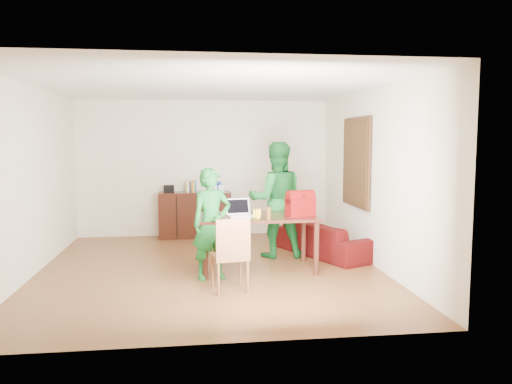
{
  "coord_description": "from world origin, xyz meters",
  "views": [
    {
      "loc": [
        -0.25,
        -7.3,
        1.92
      ],
      "look_at": [
        0.7,
        0.09,
        1.14
      ],
      "focal_mm": 35.0,
      "sensor_mm": 36.0,
      "label": 1
    }
  ],
  "objects": [
    {
      "name": "red_bag",
      "position": [
        1.32,
        -0.2,
        0.96
      ],
      "size": [
        0.44,
        0.32,
        0.29
      ],
      "primitive_type": "cube",
      "rotation": [
        0.0,
        0.0,
        0.24
      ],
      "color": "#6B0708",
      "rests_on": "table"
    },
    {
      "name": "bottle",
      "position": [
        0.81,
        -0.48,
        0.91
      ],
      "size": [
        0.07,
        0.07,
        0.2
      ],
      "primitive_type": "cylinder",
      "rotation": [
        0.0,
        0.0,
        -0.11
      ],
      "color": "#523212",
      "rests_on": "table"
    },
    {
      "name": "person_far",
      "position": [
        1.12,
        0.69,
        0.95
      ],
      "size": [
        0.94,
        0.75,
        1.89
      ],
      "primitive_type": "imported",
      "rotation": [
        0.0,
        0.0,
        3.11
      ],
      "color": "#145D21",
      "rests_on": "ground"
    },
    {
      "name": "table",
      "position": [
        0.7,
        -0.11,
        0.71
      ],
      "size": [
        1.74,
        0.98,
        0.81
      ],
      "rotation": [
        0.0,
        0.0,
        0.0
      ],
      "color": "black",
      "rests_on": "ground"
    },
    {
      "name": "sofa",
      "position": [
        1.95,
        0.7,
        0.27
      ],
      "size": [
        1.44,
        2.02,
        0.55
      ],
      "primitive_type": "imported",
      "rotation": [
        0.0,
        0.0,
        1.99
      ],
      "color": "#35060F",
      "rests_on": "ground"
    },
    {
      "name": "person_near",
      "position": [
        0.01,
        -0.5,
        0.77
      ],
      "size": [
        0.65,
        0.53,
        1.54
      ],
      "primitive_type": "imported",
      "rotation": [
        0.0,
        0.0,
        0.33
      ],
      "color": "#166522",
      "rests_on": "ground"
    },
    {
      "name": "laptop",
      "position": [
        0.45,
        -0.17,
        0.86
      ],
      "size": [
        0.39,
        0.3,
        0.25
      ],
      "rotation": [
        0.0,
        0.0,
        0.16
      ],
      "color": "white",
      "rests_on": "table"
    },
    {
      "name": "chair",
      "position": [
        0.22,
        -1.11,
        0.28
      ],
      "size": [
        0.5,
        0.48,
        0.96
      ],
      "rotation": [
        0.0,
        0.0,
        0.16
      ],
      "color": "brown",
      "rests_on": "ground"
    },
    {
      "name": "room",
      "position": [
        0.01,
        0.13,
        1.31
      ],
      "size": [
        5.2,
        5.7,
        2.9
      ],
      "color": "#462711",
      "rests_on": "ground"
    },
    {
      "name": "bananas",
      "position": [
        0.65,
        -0.43,
        0.84
      ],
      "size": [
        0.17,
        0.14,
        0.06
      ],
      "primitive_type": null,
      "rotation": [
        0.0,
        0.0,
        -0.35
      ],
      "color": "yellow",
      "rests_on": "table"
    }
  ]
}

